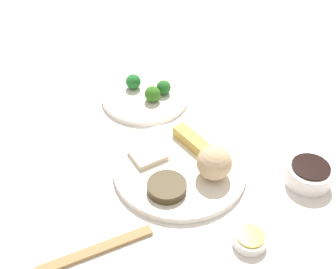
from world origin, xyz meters
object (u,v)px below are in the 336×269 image
Objects in this scene: broccoli_plate at (145,97)px; sauce_ramekin_hot_mustard at (250,240)px; main_plate at (180,168)px; chopsticks_pair at (96,250)px; soy_sauce_bowl at (309,174)px.

broccoli_plate is 3.58× the size of sauce_ramekin_hot_mustard.
main_plate reaches higher than chopsticks_pair.
sauce_ramekin_hot_mustard is 0.29× the size of chopsticks_pair.
sauce_ramekin_hot_mustard is at bearing -87.21° from soy_sauce_bowl.
chopsticks_pair is at bearing -112.20° from soy_sauce_bowl.
soy_sauce_bowl reaches higher than broccoli_plate.
broccoli_plate is at bearing -173.97° from soy_sauce_bowl.
main_plate is at bearing -26.40° from broccoli_plate.
main_plate is 1.28× the size of broccoli_plate.
main_plate reaches higher than broccoli_plate.
main_plate is 0.26m from chopsticks_pair.
soy_sauce_bowl is 0.44× the size of chopsticks_pair.
sauce_ramekin_hot_mustard is at bearing 49.23° from chopsticks_pair.
soy_sauce_bowl is at bearing 39.17° from main_plate.
sauce_ramekin_hot_mustard is (0.47, -0.16, 0.00)m from broccoli_plate.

